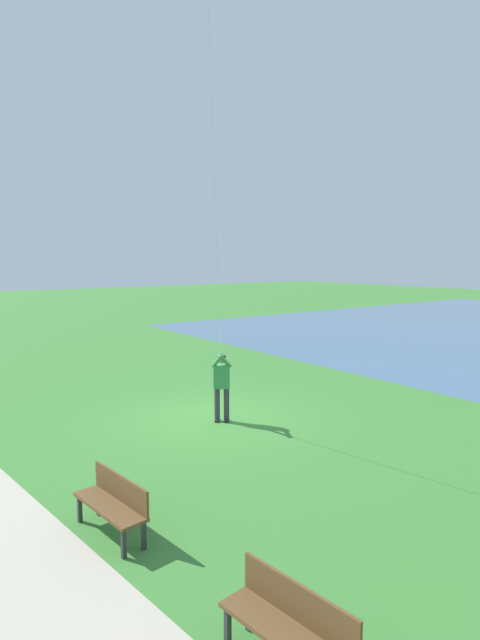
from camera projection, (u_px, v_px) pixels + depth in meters
ground_plane at (212, 418)px, 13.20m from camera, size 120.00×120.00×0.00m
person_kite_flyer at (222, 381)px, 12.80m from camera, size 0.57×0.61×1.83m
park_bench_near_walkway at (114, 501)px, 7.59m from camera, size 0.61×1.54×0.88m
park_bench_far_walkway at (290, 622)px, 5.05m from camera, size 0.61×1.54×0.88m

